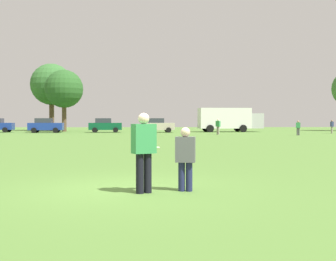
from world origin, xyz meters
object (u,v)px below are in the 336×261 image
player_thrower (144,148)px  player_defender (185,156)px  box_truck (229,119)px  bystander_far_jogger (298,127)px  bystander_field_marshal (332,126)px  parked_car_center (46,125)px  bystander_sideline_watcher (218,126)px  frisbee (154,147)px  parked_car_mid_right (105,125)px  parked_car_near_right (157,125)px

player_thrower → player_defender: size_ratio=1.22×
box_truck → bystander_far_jogger: (4.81, -12.90, -0.89)m
box_truck → bystander_field_marshal: size_ratio=5.37×
box_truck → parked_car_center: bearing=-173.8°
player_thrower → bystander_sideline_watcher: size_ratio=1.01×
frisbee → bystander_sideline_watcher: (7.32, 36.46, -0.00)m
box_truck → bystander_field_marshal: box_truck is taller
bystander_far_jogger → player_defender: bearing=-113.3°
box_truck → bystander_field_marshal: 13.05m
parked_car_center → bystander_far_jogger: (28.43, -10.35, -0.06)m
parked_car_mid_right → parked_car_near_right: same height
bystander_field_marshal → player_defender: bearing=-117.6°
player_thrower → frisbee: player_thrower is taller
parked_car_mid_right → box_truck: 16.41m
player_thrower → frisbee: 0.31m
parked_car_center → parked_car_near_right: (14.02, 0.71, 0.00)m
player_thrower → parked_car_center: parked_car_center is taller
parked_car_near_right → bystander_field_marshal: parked_car_near_right is taller
player_thrower → bystander_field_marshal: player_thrower is taller
player_thrower → parked_car_near_right: 44.90m
player_defender → frisbee: player_defender is taller
player_thrower → bystander_sideline_watcher: player_thrower is taller
player_defender → bystander_field_marshal: bystander_field_marshal is taller
player_thrower → bystander_far_jogger: 37.18m
bystander_far_jogger → frisbee: bearing=-114.3°
frisbee → parked_car_mid_right: parked_car_mid_right is taller
frisbee → box_truck: 47.66m
box_truck → bystander_sideline_watcher: size_ratio=5.04×
parked_car_center → parked_car_mid_right: size_ratio=1.00×
bystander_sideline_watcher → parked_car_mid_right: bearing=147.0°
player_defender → box_truck: (9.69, 46.51, 0.96)m
parked_car_center → bystander_field_marshal: (34.53, -4.56, -0.01)m
box_truck → bystander_sideline_watcher: 10.54m
bystander_far_jogger → bystander_field_marshal: 8.42m
parked_car_mid_right → box_truck: bearing=5.1°
player_thrower → bystander_field_marshal: 45.09m
player_thrower → parked_car_mid_right: 45.64m
bystander_sideline_watcher → bystander_field_marshal: (13.99, 2.95, -0.06)m
player_defender → parked_car_near_right: parked_car_near_right is taller
parked_car_mid_right → bystander_field_marshal: bearing=-11.7°
parked_car_center → parked_car_mid_right: (7.29, 1.10, 0.00)m
frisbee → parked_car_near_right: bearing=89.0°
parked_car_center → bystander_field_marshal: size_ratio=2.68×
player_thrower → bystander_far_jogger: size_ratio=1.13×
parked_car_center → frisbee: bearing=-73.3°
bystander_field_marshal → frisbee: bearing=-118.4°
bystander_sideline_watcher → box_truck: bearing=73.0°
frisbee → parked_car_mid_right: bearing=97.5°
player_thrower → bystander_far_jogger: (15.42, 33.83, -0.11)m
player_thrower → box_truck: size_ratio=0.20×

